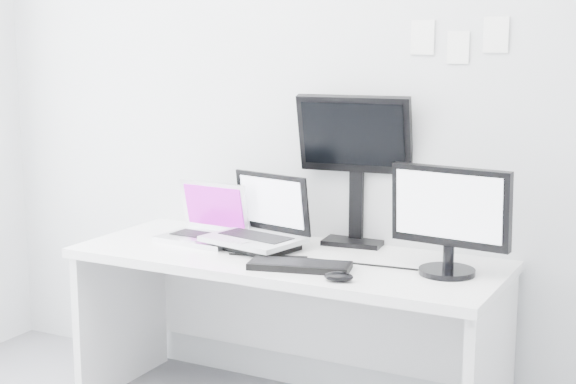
# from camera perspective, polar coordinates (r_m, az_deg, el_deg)

# --- Properties ---
(back_wall) EXTENTS (3.60, 0.00, 3.60)m
(back_wall) POSITION_cam_1_polar(r_m,az_deg,el_deg) (3.75, 2.36, 6.20)
(back_wall) COLOR silver
(back_wall) RESTS_ON ground
(desk) EXTENTS (1.80, 0.70, 0.73)m
(desk) POSITION_cam_1_polar(r_m,az_deg,el_deg) (3.64, -0.14, -9.80)
(desk) COLOR white
(desk) RESTS_ON ground
(macbook) EXTENTS (0.38, 0.29, 0.27)m
(macbook) POSITION_cam_1_polar(r_m,az_deg,el_deg) (3.76, -5.87, -1.31)
(macbook) COLOR #B1B1B6
(macbook) RESTS_ON desk
(speaker) EXTENTS (0.13, 0.13, 0.21)m
(speaker) POSITION_cam_1_polar(r_m,az_deg,el_deg) (3.88, -3.17, -1.38)
(speaker) COLOR black
(speaker) RESTS_ON desk
(dell_laptop) EXTENTS (0.44, 0.38, 0.33)m
(dell_laptop) POSITION_cam_1_polar(r_m,az_deg,el_deg) (3.59, -2.36, -1.34)
(dell_laptop) COLOR #B1B3B8
(dell_laptop) RESTS_ON desk
(rear_monitor) EXTENTS (0.51, 0.23, 0.67)m
(rear_monitor) POSITION_cam_1_polar(r_m,az_deg,el_deg) (3.67, 4.55, 1.61)
(rear_monitor) COLOR black
(rear_monitor) RESTS_ON desk
(samsung_monitor) EXTENTS (0.49, 0.26, 0.43)m
(samsung_monitor) POSITION_cam_1_polar(r_m,az_deg,el_deg) (3.25, 10.74, -1.80)
(samsung_monitor) COLOR black
(samsung_monitor) RESTS_ON desk
(keyboard) EXTENTS (0.42, 0.23, 0.03)m
(keyboard) POSITION_cam_1_polar(r_m,az_deg,el_deg) (3.32, 0.80, -4.97)
(keyboard) COLOR black
(keyboard) RESTS_ON desk
(mouse) EXTENTS (0.12, 0.09, 0.04)m
(mouse) POSITION_cam_1_polar(r_m,az_deg,el_deg) (3.15, 3.42, -5.69)
(mouse) COLOR black
(mouse) RESTS_ON desk
(wall_note_0) EXTENTS (0.10, 0.00, 0.14)m
(wall_note_0) POSITION_cam_1_polar(r_m,az_deg,el_deg) (3.56, 9.02, 10.22)
(wall_note_0) COLOR white
(wall_note_0) RESTS_ON back_wall
(wall_note_1) EXTENTS (0.09, 0.00, 0.13)m
(wall_note_1) POSITION_cam_1_polar(r_m,az_deg,el_deg) (3.52, 11.35, 9.50)
(wall_note_1) COLOR white
(wall_note_1) RESTS_ON back_wall
(wall_note_2) EXTENTS (0.10, 0.00, 0.14)m
(wall_note_2) POSITION_cam_1_polar(r_m,az_deg,el_deg) (3.48, 13.78, 10.23)
(wall_note_2) COLOR white
(wall_note_2) RESTS_ON back_wall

